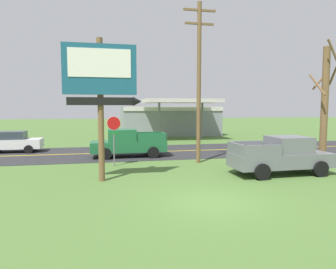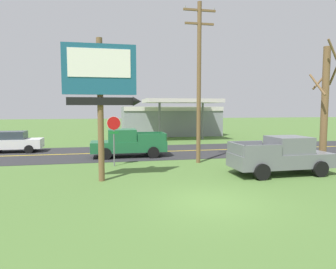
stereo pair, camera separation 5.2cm
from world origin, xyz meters
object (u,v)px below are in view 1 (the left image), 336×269
(utility_pole, at_px, (199,79))
(pickup_green_on_road, at_px, (127,143))
(motel_sign, at_px, (102,83))
(car_white_near_lane, at_px, (13,142))
(bare_tree, at_px, (325,105))
(stop_sign, at_px, (114,132))
(pickup_grey_parked_on_lawn, at_px, (282,156))
(gas_station, at_px, (170,120))

(utility_pole, height_order, pickup_green_on_road, utility_pole)
(motel_sign, distance_m, car_white_near_lane, 13.52)
(motel_sign, distance_m, bare_tree, 12.70)
(pickup_green_on_road, xyz_separation_m, car_white_near_lane, (-8.56, 4.00, -0.13))
(stop_sign, height_order, bare_tree, bare_tree)
(utility_pole, distance_m, bare_tree, 7.47)
(stop_sign, relative_size, pickup_green_on_road, 0.57)
(bare_tree, distance_m, car_white_near_lane, 22.07)
(utility_pole, distance_m, pickup_green_on_road, 6.79)
(motel_sign, bearing_deg, pickup_green_on_road, 76.71)
(stop_sign, xyz_separation_m, car_white_near_lane, (-7.53, 7.28, -1.20))
(motel_sign, distance_m, pickup_grey_parked_on_lawn, 9.78)
(bare_tree, distance_m, gas_station, 22.58)
(utility_pole, distance_m, car_white_near_lane, 15.29)
(stop_sign, height_order, utility_pole, utility_pole)
(motel_sign, bearing_deg, bare_tree, 5.02)
(stop_sign, bearing_deg, gas_station, 68.67)
(bare_tree, bearing_deg, stop_sign, 167.69)
(motel_sign, relative_size, pickup_green_on_road, 1.27)
(gas_station, bearing_deg, utility_pole, -97.00)
(utility_pole, xyz_separation_m, pickup_green_on_road, (-4.20, 3.18, -4.29))
(gas_station, bearing_deg, motel_sign, -109.53)
(car_white_near_lane, bearing_deg, motel_sign, -57.89)
(stop_sign, height_order, car_white_near_lane, stop_sign)
(stop_sign, xyz_separation_m, pickup_grey_parked_on_lawn, (8.46, -3.98, -1.06))
(bare_tree, relative_size, pickup_green_on_road, 1.39)
(gas_station, height_order, pickup_green_on_road, gas_station)
(utility_pole, distance_m, pickup_grey_parked_on_lawn, 6.74)
(bare_tree, bearing_deg, gas_station, 101.24)
(bare_tree, height_order, car_white_near_lane, bare_tree)
(pickup_grey_parked_on_lawn, bearing_deg, pickup_green_on_road, 135.66)
(motel_sign, xyz_separation_m, pickup_grey_parked_on_lawn, (9.08, -0.25, -3.61))
(bare_tree, height_order, pickup_green_on_road, bare_tree)
(gas_station, bearing_deg, stop_sign, -111.33)
(gas_station, height_order, pickup_grey_parked_on_lawn, gas_station)
(gas_station, xyz_separation_m, pickup_green_on_road, (-6.57, -16.19, -0.98))
(utility_pole, xyz_separation_m, gas_station, (2.38, 19.37, -3.30))
(bare_tree, bearing_deg, motel_sign, -174.98)
(pickup_green_on_road, bearing_deg, bare_tree, -28.28)
(motel_sign, bearing_deg, stop_sign, 80.46)
(bare_tree, bearing_deg, utility_pole, 158.10)
(pickup_grey_parked_on_lawn, xyz_separation_m, car_white_near_lane, (-15.99, 11.26, -0.13))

